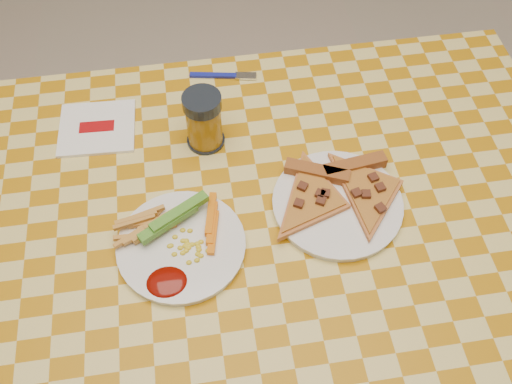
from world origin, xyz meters
TOP-DOWN VIEW (x-y plane):
  - ground at (0.00, 0.00)m, footprint 8.00×8.00m
  - table at (0.00, 0.00)m, footprint 1.28×0.88m
  - plate_left at (-0.10, -0.02)m, footprint 0.21×0.21m
  - plate_right at (0.18, 0.03)m, footprint 0.26×0.26m
  - fries_veggies at (-0.11, -0.00)m, footprint 0.20×0.18m
  - pizza_slices at (0.18, 0.04)m, footprint 0.30×0.26m
  - drink_glass at (-0.03, 0.21)m, footprint 0.07×0.07m
  - napkin at (-0.24, 0.27)m, footprint 0.15×0.14m
  - fork at (0.02, 0.38)m, footprint 0.14×0.04m

SIDE VIEW (x-z plane):
  - ground at x=0.00m, z-range 0.00..0.00m
  - table at x=0.00m, z-range 0.30..1.06m
  - napkin at x=-0.24m, z-range 0.76..0.76m
  - fork at x=0.02m, z-range 0.76..0.76m
  - plate_left at x=-0.10m, z-range 0.76..0.77m
  - plate_right at x=0.18m, z-range 0.76..0.77m
  - pizza_slices at x=0.18m, z-range 0.76..0.79m
  - fries_veggies at x=-0.11m, z-range 0.76..0.80m
  - drink_glass at x=-0.03m, z-range 0.75..0.87m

